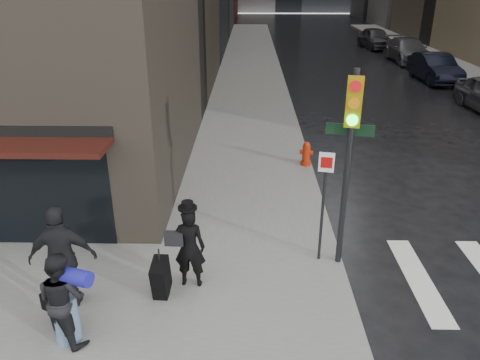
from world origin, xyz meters
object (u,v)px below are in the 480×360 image
object	(u,v)px
man_overcoat	(184,252)
man_greycoat	(63,258)
parked_car_4	(375,38)
traffic_light	(347,146)
parked_car_2	(435,68)
parked_car_3	(408,50)
man_jeans	(62,298)
fire_hydrant	(306,155)

from	to	relation	value
man_overcoat	man_greycoat	bearing A→B (deg)	18.51
man_greycoat	parked_car_4	distance (m)	36.44
parked_car_4	traffic_light	bearing A→B (deg)	-110.52
man_greycoat	man_overcoat	bearing A→B (deg)	-171.92
parked_car_2	parked_car_4	size ratio (longest dim) A/B	0.99
traffic_light	parked_car_3	size ratio (longest dim) A/B	0.73
man_jeans	parked_car_4	distance (m)	37.16
traffic_light	parked_car_2	distance (m)	21.14
traffic_light	parked_car_4	world-z (taller)	traffic_light
traffic_light	parked_car_2	world-z (taller)	traffic_light
fire_hydrant	parked_car_2	bearing A→B (deg)	56.81
man_jeans	fire_hydrant	size ratio (longest dim) A/B	2.17
parked_car_3	fire_hydrant	bearing A→B (deg)	-116.02
man_greycoat	parked_car_3	size ratio (longest dim) A/B	0.36
man_greycoat	traffic_light	bearing A→B (deg)	-172.29
man_greycoat	traffic_light	size ratio (longest dim) A/B	0.49
fire_hydrant	parked_car_4	bearing A→B (deg)	72.08
parked_car_3	parked_car_4	xyz separation A→B (m)	(-0.67, 6.60, 0.02)
traffic_light	parked_car_3	xyz separation A→B (m)	(9.27, 25.71, -1.97)
traffic_light	parked_car_4	xyz separation A→B (m)	(8.60, 32.30, -1.95)
traffic_light	fire_hydrant	distance (m)	6.03
man_jeans	traffic_light	bearing A→B (deg)	-126.71
man_greycoat	parked_car_3	bearing A→B (deg)	-125.91
parked_car_2	man_jeans	bearing A→B (deg)	-124.59
fire_hydrant	parked_car_4	world-z (taller)	parked_car_4
man_overcoat	traffic_light	bearing A→B (deg)	-162.10
man_jeans	man_greycoat	distance (m)	0.96
parked_car_3	traffic_light	bearing A→B (deg)	-111.01
parked_car_3	parked_car_2	bearing A→B (deg)	-95.19
parked_car_3	parked_car_4	distance (m)	6.63
traffic_light	fire_hydrant	xyz separation A→B (m)	(-0.05, 5.58, -2.29)
man_greycoat	parked_car_4	xyz separation A→B (m)	(13.75, 33.75, -0.33)
man_jeans	parked_car_4	bearing A→B (deg)	-83.65
traffic_light	fire_hydrant	bearing A→B (deg)	102.19
man_overcoat	fire_hydrant	world-z (taller)	man_overcoat
man_jeans	parked_car_3	distance (m)	31.40
man_overcoat	parked_car_4	size ratio (longest dim) A/B	0.38
man_overcoat	parked_car_3	bearing A→B (deg)	-112.46
fire_hydrant	parked_car_3	size ratio (longest dim) A/B	0.14
parked_car_4	man_overcoat	bearing A→B (deg)	-115.04
man_jeans	parked_car_4	xyz separation A→B (m)	(13.45, 34.64, -0.16)
traffic_light	parked_car_2	xyz separation A→B (m)	(8.81, 19.11, -1.99)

